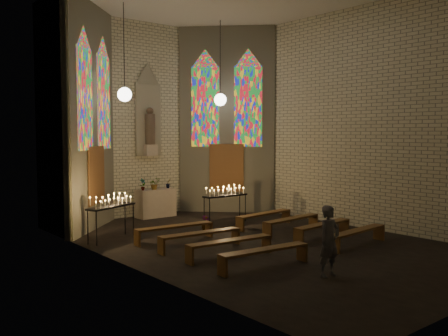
{
  "coord_description": "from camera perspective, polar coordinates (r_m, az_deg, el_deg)",
  "views": [
    {
      "loc": [
        -9.34,
        -9.86,
        3.01
      ],
      "look_at": [
        -0.02,
        1.54,
        1.98
      ],
      "focal_mm": 40.0,
      "sensor_mm": 36.0,
      "label": 1
    }
  ],
  "objects": [
    {
      "name": "visitor",
      "position": [
        10.8,
        11.94,
        -8.16
      ],
      "size": [
        0.56,
        0.39,
        1.5
      ],
      "primitive_type": "imported",
      "rotation": [
        0.0,
        0.0,
        -0.05
      ],
      "color": "#45464F",
      "rests_on": "ground"
    },
    {
      "name": "floor",
      "position": [
        13.91,
        4.13,
        -8.49
      ],
      "size": [
        12.0,
        12.0,
        0.0
      ],
      "primitive_type": "plane",
      "color": "black",
      "rests_on": "ground"
    },
    {
      "name": "flower_vase_center",
      "position": [
        17.92,
        -7.97,
        -1.8
      ],
      "size": [
        0.38,
        0.33,
        0.41
      ],
      "primitive_type": "imported",
      "rotation": [
        0.0,
        0.0,
        0.03
      ],
      "color": "#4C723F",
      "rests_on": "altar"
    },
    {
      "name": "pew_left_3",
      "position": [
        11.29,
        4.65,
        -9.56
      ],
      "size": [
        2.33,
        0.53,
        0.44
      ],
      "rotation": [
        0.0,
        0.0,
        -0.09
      ],
      "color": "#4F3316",
      "rests_on": "ground"
    },
    {
      "name": "votive_stand_right",
      "position": [
        16.63,
        0.14,
        -2.86
      ],
      "size": [
        1.62,
        0.42,
        1.19
      ],
      "rotation": [
        0.0,
        0.0,
        -0.02
      ],
      "color": "black",
      "rests_on": "ground"
    },
    {
      "name": "altar",
      "position": [
        18.11,
        -7.82,
        -3.99
      ],
      "size": [
        1.4,
        0.6,
        1.0
      ],
      "primitive_type": "cube",
      "color": "#C1B19D",
      "rests_on": "ground"
    },
    {
      "name": "votive_stand_left",
      "position": [
        14.4,
        -12.76,
        -3.95
      ],
      "size": [
        1.68,
        0.98,
        1.21
      ],
      "rotation": [
        0.0,
        0.0,
        0.39
      ],
      "color": "black",
      "rests_on": "ground"
    },
    {
      "name": "flower_vase_right",
      "position": [
        18.33,
        -6.39,
        -1.76
      ],
      "size": [
        0.23,
        0.21,
        0.35
      ],
      "primitive_type": "imported",
      "rotation": [
        0.0,
        0.0,
        0.34
      ],
      "color": "#4C723F",
      "rests_on": "altar"
    },
    {
      "name": "pew_right_3",
      "position": [
        13.85,
        15.06,
        -7.15
      ],
      "size": [
        2.33,
        0.53,
        0.44
      ],
      "rotation": [
        0.0,
        0.0,
        0.09
      ],
      "color": "#4F3316",
      "rests_on": "ground"
    },
    {
      "name": "flower_vase_left",
      "position": [
        17.71,
        -9.28,
        -1.86
      ],
      "size": [
        0.25,
        0.19,
        0.43
      ],
      "primitive_type": "imported",
      "rotation": [
        0.0,
        0.0,
        0.16
      ],
      "color": "#4C723F",
      "rests_on": "altar"
    },
    {
      "name": "pew_left_1",
      "position": [
        13.08,
        -2.73,
        -7.67
      ],
      "size": [
        2.33,
        0.53,
        0.44
      ],
      "rotation": [
        0.0,
        0.0,
        -0.09
      ],
      "color": "#4F3316",
      "rests_on": "ground"
    },
    {
      "name": "pew_right_0",
      "position": [
        16.17,
        4.6,
        -5.42
      ],
      "size": [
        2.33,
        0.53,
        0.44
      ],
      "rotation": [
        0.0,
        0.0,
        0.09
      ],
      "color": "#4F3316",
      "rests_on": "ground"
    },
    {
      "name": "aisle_flower_pot",
      "position": [
        15.47,
        -2.12,
        -6.32
      ],
      "size": [
        0.27,
        0.27,
        0.47
      ],
      "primitive_type": "imported",
      "rotation": [
        0.0,
        0.0,
        0.02
      ],
      "color": "#4C723F",
      "rests_on": "ground"
    },
    {
      "name": "pew_right_1",
      "position": [
        15.34,
        7.72,
        -5.96
      ],
      "size": [
        2.33,
        0.53,
        0.44
      ],
      "rotation": [
        0.0,
        0.0,
        0.09
      ],
      "color": "#4F3316",
      "rests_on": "ground"
    },
    {
      "name": "pew_left_2",
      "position": [
        12.16,
        0.68,
        -8.57
      ],
      "size": [
        2.33,
        0.53,
        0.44
      ],
      "rotation": [
        0.0,
        0.0,
        -0.09
      ],
      "color": "#4F3316",
      "rests_on": "ground"
    },
    {
      "name": "room",
      "position": [
        16.22,
        -4.07,
        6.5
      ],
      "size": [
        8.22,
        12.43,
        7.0
      ],
      "color": "beige",
      "rests_on": "ground"
    },
    {
      "name": "pew_left_0",
      "position": [
        14.04,
        -5.67,
        -6.87
      ],
      "size": [
        2.33,
        0.53,
        0.44
      ],
      "rotation": [
        0.0,
        0.0,
        -0.09
      ],
      "color": "#4F3316",
      "rests_on": "ground"
    },
    {
      "name": "pew_right_2",
      "position": [
        14.57,
        11.2,
        -6.54
      ],
      "size": [
        2.33,
        0.53,
        0.44
      ],
      "rotation": [
        0.0,
        0.0,
        0.09
      ],
      "color": "#4F3316",
      "rests_on": "ground"
    }
  ]
}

